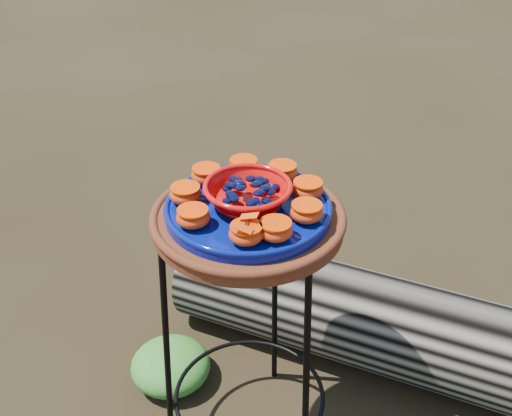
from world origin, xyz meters
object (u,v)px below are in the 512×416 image
(plant_stand, at_px, (249,341))
(cobalt_plate, at_px, (248,210))
(terracotta_saucer, at_px, (248,221))
(red_bowl, at_px, (248,195))
(driftwood_log, at_px, (431,338))

(plant_stand, distance_m, cobalt_plate, 0.40)
(terracotta_saucer, distance_m, red_bowl, 0.07)
(red_bowl, xyz_separation_m, driftwood_log, (0.44, 0.38, -0.63))
(plant_stand, distance_m, terracotta_saucer, 0.37)
(plant_stand, distance_m, driftwood_log, 0.62)
(cobalt_plate, height_order, red_bowl, red_bowl)
(driftwood_log, bearing_deg, cobalt_plate, -138.61)
(driftwood_log, bearing_deg, terracotta_saucer, -138.61)
(red_bowl, relative_size, driftwood_log, 0.11)
(driftwood_log, bearing_deg, red_bowl, -138.61)
(terracotta_saucer, relative_size, cobalt_plate, 1.17)
(cobalt_plate, distance_m, driftwood_log, 0.83)
(terracotta_saucer, bearing_deg, red_bowl, 0.00)
(plant_stand, height_order, driftwood_log, plant_stand)
(red_bowl, bearing_deg, plant_stand, 0.00)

